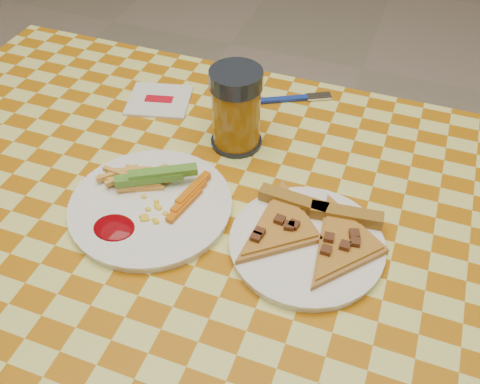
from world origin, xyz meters
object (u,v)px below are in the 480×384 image
(table, at_px, (215,261))
(drink_glass, at_px, (236,110))
(plate_right, at_px, (306,245))
(plate_left, at_px, (151,207))

(table, distance_m, drink_glass, 0.25)
(table, distance_m, plate_right, 0.16)
(plate_left, relative_size, drink_glass, 1.69)
(plate_left, xyz_separation_m, drink_glass, (0.07, 0.20, 0.06))
(plate_left, bearing_deg, drink_glass, 71.42)
(plate_right, relative_size, drink_glass, 1.51)
(table, relative_size, plate_left, 5.24)
(table, bearing_deg, plate_left, 176.42)
(plate_left, height_order, drink_glass, drink_glass)
(drink_glass, bearing_deg, plate_left, -108.58)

